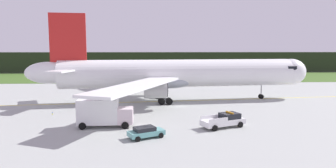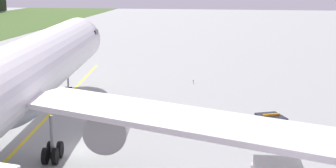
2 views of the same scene
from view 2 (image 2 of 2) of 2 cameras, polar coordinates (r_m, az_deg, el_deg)
ground at (r=38.91m, az=-10.47°, el=-7.41°), size 320.00×320.00×0.00m
taxiway_centerline_main at (r=41.00m, az=-16.40°, el=-6.68°), size 70.43×7.94×0.01m
airliner at (r=38.94m, az=-17.21°, el=0.28°), size 54.08×47.94×16.28m
ops_pickup_truck at (r=41.30m, az=12.07°, el=-4.99°), size 6.09×4.14×1.94m
apron_cone at (r=42.58m, az=6.37°, el=-4.97°), size 0.67×0.67×0.83m
taxiway_edge_light_east at (r=61.50m, az=2.89°, el=0.30°), size 0.12×0.12×0.41m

